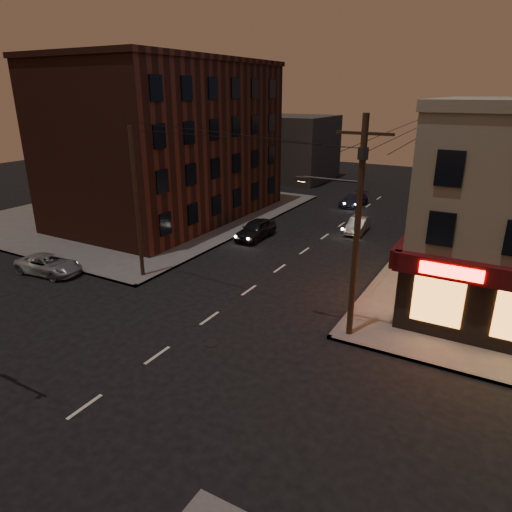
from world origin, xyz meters
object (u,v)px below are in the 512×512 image
Objects in this scene: suv_cross at (49,265)px; sedan_near at (256,229)px; sedan_far at (354,200)px; fire_hydrant at (405,280)px; sedan_mid at (358,225)px.

suv_cross is 15.07m from sedan_near.
sedan_far is (3.30, 14.26, -0.14)m from sedan_near.
suv_cross is 29.34m from sedan_far.
sedan_near is 13.04m from fire_hydrant.
sedan_far is at bearing 76.91° from sedan_near.
sedan_near is 1.04× the size of sedan_far.
fire_hydrant is (5.91, -9.64, -0.08)m from sedan_mid.
sedan_mid is 5.35× the size of fire_hydrant.
sedan_far is (11.08, 27.17, 0.00)m from suv_cross.
sedan_far is at bearing 116.32° from fire_hydrant.
sedan_far reaches higher than fire_hydrant.
sedan_near reaches higher than sedan_far.
fire_hydrant is (9.08, -18.35, -0.08)m from sedan_far.
sedan_mid is at bearing -62.39° from sedan_far.
fire_hydrant is at bearing -56.05° from sedan_far.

